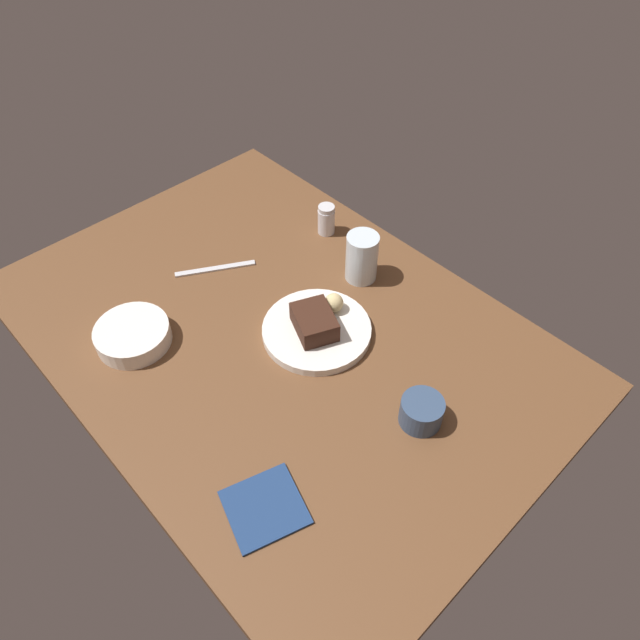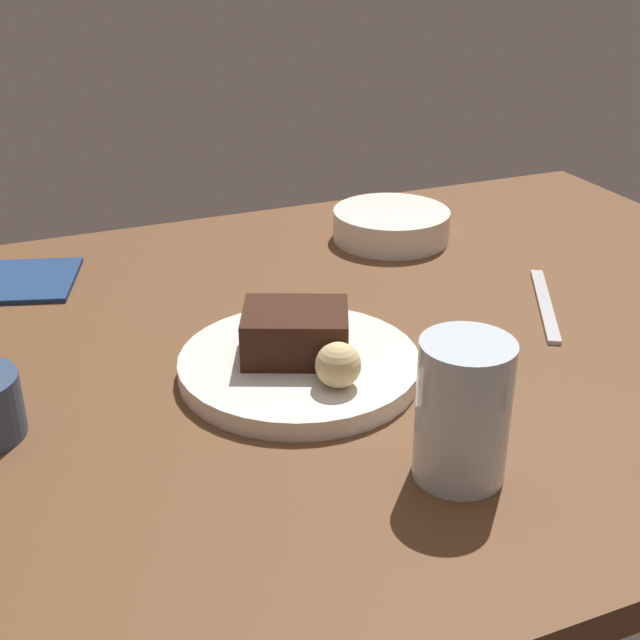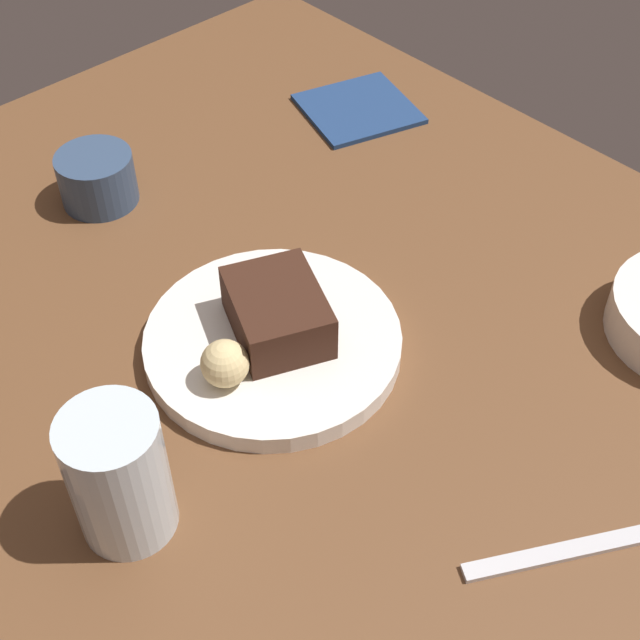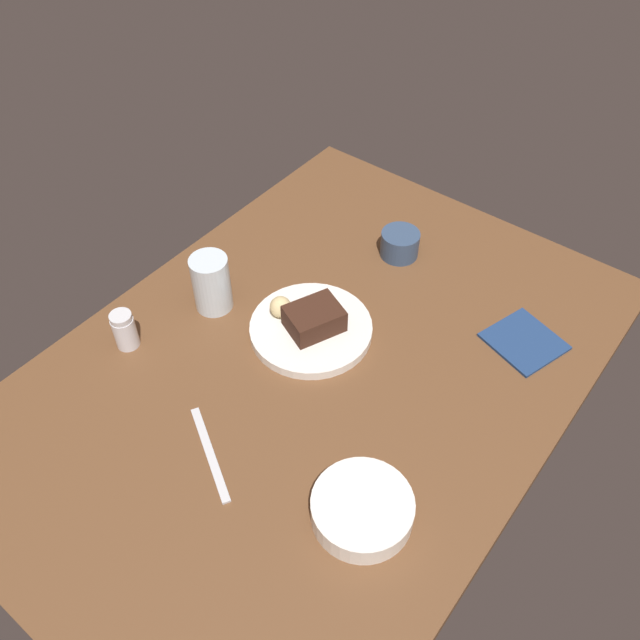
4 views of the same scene
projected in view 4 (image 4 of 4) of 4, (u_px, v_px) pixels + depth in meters
dining_table at (313, 373)px, 123.69cm from camera, size 120.00×84.00×3.00cm
dessert_plate at (311, 329)px, 127.82cm from camera, size 23.30×23.30×1.92cm
chocolate_cake_slice at (314, 319)px, 125.15cm from camera, size 12.24×11.07×4.64cm
bread_roll at (281, 307)px, 127.55cm from camera, size 4.17×4.17×4.17cm
salt_shaker at (125, 330)px, 123.69cm from camera, size 4.29×4.29×7.83cm
water_glass at (211, 283)px, 129.30cm from camera, size 7.40×7.40×11.79cm
side_bowl at (362, 509)px, 101.17cm from camera, size 15.64×15.64×4.07cm
coffee_cup at (400, 244)px, 141.99cm from camera, size 8.15×8.15×5.62cm
butter_knife at (210, 453)px, 109.86cm from camera, size 10.66×17.18×0.50cm
folded_napkin at (524, 341)px, 126.52cm from camera, size 15.36×15.66×0.60cm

